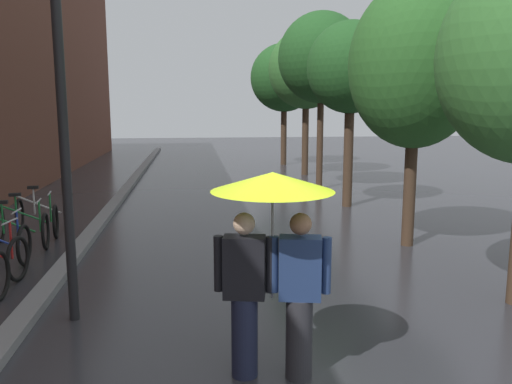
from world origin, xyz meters
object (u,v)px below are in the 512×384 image
parked_bicycle_5 (45,212)px  street_tree_5 (284,78)px  street_lamp_post (62,108)px  street_tree_2 (351,68)px  street_tree_4 (306,70)px  couple_under_umbrella (272,240)px  street_tree_1 (416,66)px  parked_bicycle_3 (16,231)px  street_tree_3 (322,58)px  parked_bicycle_4 (28,222)px

parked_bicycle_5 → street_tree_5: bearing=58.3°
street_tree_5 → street_lamp_post: size_ratio=1.20×
street_tree_2 → street_tree_4: size_ratio=0.87×
couple_under_umbrella → street_tree_1: bearing=53.6°
parked_bicycle_3 → parked_bicycle_5: 1.74m
street_tree_3 → street_tree_5: street_tree_3 is taller
parked_bicycle_4 → street_lamp_post: street_lamp_post is taller
street_tree_1 → parked_bicycle_5: bearing=163.1°
street_tree_2 → street_tree_3: (-0.02, 3.00, 0.52)m
parked_bicycle_3 → street_lamp_post: 4.36m
street_tree_2 → parked_bicycle_4: (-7.35, -2.67, -3.22)m
parked_bicycle_5 → couple_under_umbrella: couple_under_umbrella is taller
street_tree_2 → street_lamp_post: bearing=-129.3°
parked_bicycle_5 → street_tree_4: bearing=47.6°
street_tree_4 → parked_bicycle_5: size_ratio=4.81×
street_tree_1 → street_tree_3: (-0.01, 6.96, 0.75)m
parked_bicycle_5 → street_lamp_post: 5.78m
parked_bicycle_4 → parked_bicycle_5: size_ratio=1.02×
street_tree_1 → street_tree_4: 10.48m
street_tree_5 → street_tree_1: bearing=-90.3°
street_tree_3 → parked_bicycle_5: (-7.25, -4.76, -3.74)m
street_tree_1 → street_lamp_post: (-5.57, -2.85, -0.75)m
street_tree_5 → street_tree_2: bearing=-90.4°
street_tree_4 → parked_bicycle_4: street_tree_4 is taller
street_tree_3 → couple_under_umbrella: (-3.31, -11.47, -2.73)m
parked_bicycle_4 → street_tree_4: bearing=50.3°
street_tree_3 → street_tree_1: bearing=-89.9°
street_tree_5 → parked_bicycle_4: size_ratio=4.62×
street_tree_1 → parked_bicycle_5: 8.16m
street_tree_2 → street_tree_3: size_ratio=0.87×
parked_bicycle_4 → street_lamp_post: size_ratio=0.26×
street_tree_4 → street_lamp_post: size_ratio=1.23×
street_tree_2 → couple_under_umbrella: (-3.34, -8.47, -2.21)m
street_tree_1 → parked_bicycle_4: street_tree_1 is taller
street_tree_2 → parked_bicycle_3: bearing=-154.5°
street_tree_2 → street_tree_5: street_tree_5 is taller
couple_under_umbrella → street_tree_5: bearing=79.6°
street_tree_5 → street_lamp_post: (-5.64, -16.91, -1.27)m
parked_bicycle_3 → street_lamp_post: (1.74, -3.31, 2.24)m
street_tree_4 → parked_bicycle_4: (-7.61, -9.16, -3.64)m
street_tree_2 → street_tree_5: (0.06, 10.10, 0.29)m
street_tree_3 → parked_bicycle_5: bearing=-146.7°
street_tree_1 → parked_bicycle_3: bearing=176.4°
parked_bicycle_3 → street_tree_4: bearing=52.8°
street_tree_2 → parked_bicycle_4: 8.45m
street_tree_1 → street_tree_2: 3.97m
parked_bicycle_3 → street_tree_3: bearing=41.7°
street_tree_2 → street_tree_3: 3.05m
parked_bicycle_5 → couple_under_umbrella: bearing=-59.6°
parked_bicycle_3 → parked_bicycle_5: size_ratio=1.00×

